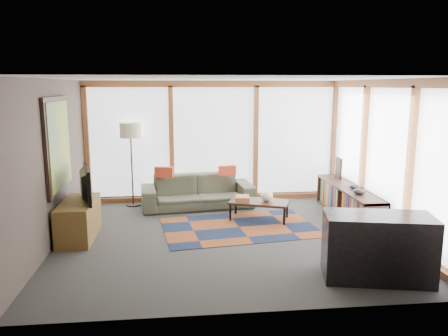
{
  "coord_description": "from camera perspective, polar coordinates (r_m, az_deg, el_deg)",
  "views": [
    {
      "loc": [
        -0.78,
        -6.93,
        2.5
      ],
      "look_at": [
        0.0,
        0.4,
        1.1
      ],
      "focal_mm": 35.0,
      "sensor_mm": 36.0,
      "label": 1
    }
  ],
  "objects": [
    {
      "name": "ground",
      "position": [
        7.41,
        0.33,
        -8.97
      ],
      "size": [
        5.5,
        5.5,
        0.0
      ],
      "primitive_type": "plane",
      "color": "#2F2F2D",
      "rests_on": "ground"
    },
    {
      "name": "room_envelope",
      "position": [
        7.66,
        3.56,
        3.54
      ],
      "size": [
        5.52,
        5.02,
        2.62
      ],
      "color": "#473C34",
      "rests_on": "ground"
    },
    {
      "name": "rug",
      "position": [
        7.87,
        1.99,
        -7.74
      ],
      "size": [
        2.87,
        2.05,
        0.01
      ],
      "primitive_type": "cube",
      "rotation": [
        0.0,
        0.0,
        0.13
      ],
      "color": "brown",
      "rests_on": "ground"
    },
    {
      "name": "sofa",
      "position": [
        9.08,
        -3.48,
        -3.08
      ],
      "size": [
        2.36,
        1.14,
        0.66
      ],
      "primitive_type": "imported",
      "rotation": [
        0.0,
        0.0,
        0.11
      ],
      "color": "#3C3F30",
      "rests_on": "ground"
    },
    {
      "name": "pillow_left",
      "position": [
        8.96,
        -7.86,
        -0.51
      ],
      "size": [
        0.39,
        0.18,
        0.21
      ],
      "primitive_type": "cube",
      "rotation": [
        0.0,
        0.0,
        -0.19
      ],
      "color": "#C03B20",
      "rests_on": "sofa"
    },
    {
      "name": "pillow_right",
      "position": [
        9.05,
        0.42,
        -0.31
      ],
      "size": [
        0.38,
        0.19,
        0.2
      ],
      "primitive_type": "cube",
      "rotation": [
        0.0,
        0.0,
        0.24
      ],
      "color": "#C03B20",
      "rests_on": "sofa"
    },
    {
      "name": "floor_lamp",
      "position": [
        9.28,
        -11.95,
        0.43
      ],
      "size": [
        0.44,
        0.44,
        1.75
      ],
      "primitive_type": null,
      "color": "black",
      "rests_on": "ground"
    },
    {
      "name": "coffee_table",
      "position": [
        8.29,
        4.59,
        -5.52
      ],
      "size": [
        1.21,
        0.89,
        0.36
      ],
      "primitive_type": null,
      "rotation": [
        0.0,
        0.0,
        -0.36
      ],
      "color": "black",
      "rests_on": "ground"
    },
    {
      "name": "book_stack",
      "position": [
        8.18,
        2.43,
        -4.04
      ],
      "size": [
        0.28,
        0.34,
        0.1
      ],
      "primitive_type": "cube",
      "rotation": [
        0.0,
        0.0,
        -0.11
      ],
      "color": "#975B31",
      "rests_on": "coffee_table"
    },
    {
      "name": "vase",
      "position": [
        8.21,
        5.6,
        -3.66
      ],
      "size": [
        0.25,
        0.25,
        0.21
      ],
      "primitive_type": "ellipsoid",
      "rotation": [
        0.0,
        0.0,
        -0.05
      ],
      "color": "white",
      "rests_on": "coffee_table"
    },
    {
      "name": "bookshelf",
      "position": [
        8.67,
        15.92,
        -4.35
      ],
      "size": [
        0.44,
        2.42,
        0.61
      ],
      "primitive_type": null,
      "color": "black",
      "rests_on": "ground"
    },
    {
      "name": "bowl_a",
      "position": [
        8.06,
        17.23,
        -2.95
      ],
      "size": [
        0.23,
        0.23,
        0.11
      ],
      "primitive_type": "ellipsoid",
      "rotation": [
        0.0,
        0.0,
        0.08
      ],
      "color": "black",
      "rests_on": "bookshelf"
    },
    {
      "name": "bowl_b",
      "position": [
        8.46,
        16.59,
        -2.35
      ],
      "size": [
        0.2,
        0.2,
        0.08
      ],
      "primitive_type": "ellipsoid",
      "rotation": [
        0.0,
        0.0,
        0.25
      ],
      "color": "black",
      "rests_on": "bookshelf"
    },
    {
      "name": "shelf_picture",
      "position": [
        9.3,
        14.74,
        -0.01
      ],
      "size": [
        0.06,
        0.33,
        0.43
      ],
      "primitive_type": "cube",
      "rotation": [
        0.0,
        0.0,
        -0.06
      ],
      "color": "black",
      "rests_on": "bookshelf"
    },
    {
      "name": "tv_console",
      "position": [
        7.67,
        -18.43,
        -6.41
      ],
      "size": [
        0.52,
        1.24,
        0.62
      ],
      "primitive_type": "cube",
      "color": "brown",
      "rests_on": "ground"
    },
    {
      "name": "television",
      "position": [
        7.51,
        -18.19,
        -2.06
      ],
      "size": [
        0.38,
        0.98,
        0.57
      ],
      "primitive_type": "imported",
      "rotation": [
        0.0,
        0.0,
        1.83
      ],
      "color": "black",
      "rests_on": "tv_console"
    },
    {
      "name": "bar_counter",
      "position": [
        6.09,
        19.43,
        -9.73
      ],
      "size": [
        1.46,
        0.91,
        0.86
      ],
      "primitive_type": "cube",
      "rotation": [
        0.0,
        0.0,
        -0.21
      ],
      "color": "black",
      "rests_on": "ground"
    }
  ]
}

